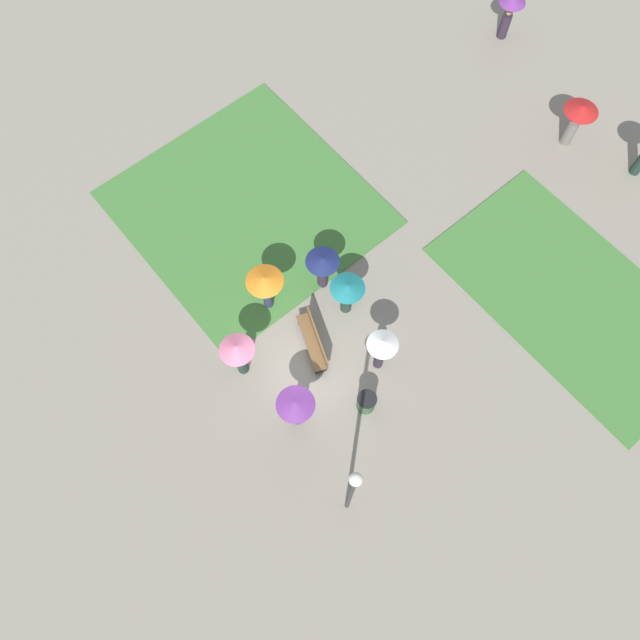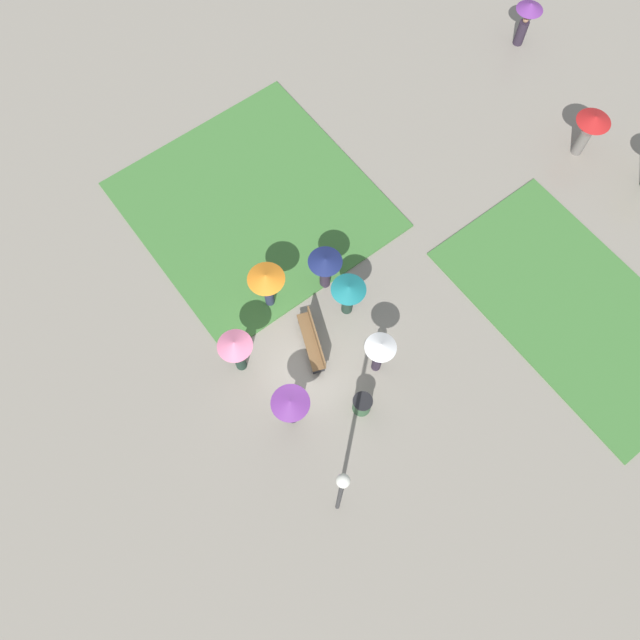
% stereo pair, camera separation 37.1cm
% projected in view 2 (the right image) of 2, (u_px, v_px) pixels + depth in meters
% --- Properties ---
extents(ground_plane, '(90.00, 90.00, 0.00)m').
position_uv_depth(ground_plane, '(304.00, 358.00, 19.69)').
color(ground_plane, gray).
extents(lawn_patch_near, '(8.12, 7.82, 0.06)m').
position_uv_depth(lawn_patch_near, '(254.00, 204.00, 21.88)').
color(lawn_patch_near, '#427A38').
rests_on(lawn_patch_near, ground_plane).
extents(lawn_patch_far, '(8.89, 5.06, 0.06)m').
position_uv_depth(lawn_patch_far, '(575.00, 308.00, 20.33)').
color(lawn_patch_far, '#427A38').
rests_on(lawn_patch_far, ground_plane).
extents(park_bench, '(1.98, 1.11, 0.90)m').
position_uv_depth(park_bench, '(313.00, 340.00, 19.41)').
color(park_bench, brown).
rests_on(park_bench, ground_plane).
extents(lamp_post, '(0.32, 0.32, 5.07)m').
position_uv_depth(lamp_post, '(341.00, 492.00, 14.97)').
color(lamp_post, '#2D2D30').
rests_on(lamp_post, ground_plane).
extents(trash_bin, '(0.60, 0.60, 0.78)m').
position_uv_depth(trash_bin, '(362.00, 404.00, 18.69)').
color(trash_bin, '#335638').
rests_on(trash_bin, ground_plane).
extents(crowd_person_pink, '(1.05, 1.05, 2.01)m').
position_uv_depth(crowd_person_pink, '(236.00, 349.00, 18.25)').
color(crowd_person_pink, '#1E3328').
rests_on(crowd_person_pink, ground_plane).
extents(crowd_person_white, '(0.94, 0.94, 1.98)m').
position_uv_depth(crowd_person_white, '(380.00, 351.00, 18.24)').
color(crowd_person_white, '#2D2333').
rests_on(crowd_person_white, ground_plane).
extents(crowd_person_teal, '(1.10, 1.10, 1.68)m').
position_uv_depth(crowd_person_teal, '(348.00, 294.00, 19.25)').
color(crowd_person_teal, '#1E3328').
rests_on(crowd_person_teal, ground_plane).
extents(crowd_person_navy, '(1.09, 1.09, 1.70)m').
position_uv_depth(crowd_person_navy, '(325.00, 266.00, 19.60)').
color(crowd_person_navy, '#2D2333').
rests_on(crowd_person_navy, ground_plane).
extents(crowd_person_orange, '(1.16, 1.16, 1.96)m').
position_uv_depth(crowd_person_orange, '(267.00, 282.00, 19.03)').
color(crowd_person_orange, '#282D47').
rests_on(crowd_person_orange, ground_plane).
extents(crowd_person_purple, '(1.12, 1.12, 1.82)m').
position_uv_depth(crowd_person_purple, '(291.00, 406.00, 17.76)').
color(crowd_person_purple, black).
rests_on(crowd_person_purple, ground_plane).
extents(lone_walker_far_path, '(1.02, 1.02, 1.85)m').
position_uv_depth(lone_walker_far_path, '(527.00, 16.00, 23.70)').
color(lone_walker_far_path, '#2D2333').
rests_on(lone_walker_far_path, ground_plane).
extents(lone_walker_mid_plaza, '(1.20, 1.20, 1.86)m').
position_uv_depth(lone_walker_mid_plaza, '(590.00, 127.00, 21.57)').
color(lone_walker_mid_plaza, slate).
rests_on(lone_walker_mid_plaza, ground_plane).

